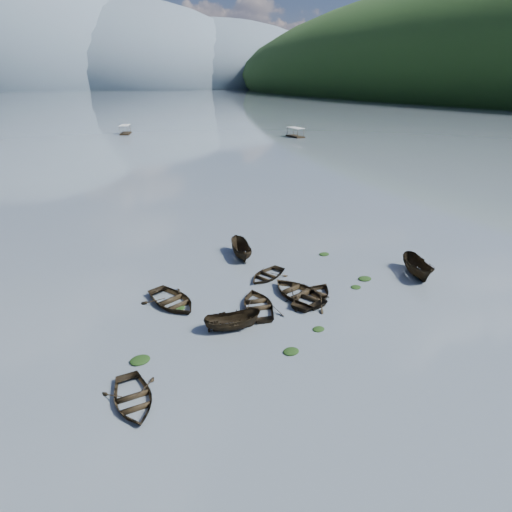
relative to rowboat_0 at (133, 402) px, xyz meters
name	(u,v)px	position (x,y,z in m)	size (l,w,h in m)	color
ground_plane	(340,357)	(12.15, -1.62, 0.00)	(2400.00, 2400.00, 0.00)	#4F5963
haze_mtn_b	(22,89)	(-47.85, 898.38, 0.00)	(520.00, 520.00, 340.00)	#475666
haze_mtn_c	(132,88)	(152.15, 898.38, 0.00)	(520.00, 520.00, 260.00)	#475666
haze_mtn_d	(215,87)	(332.15, 898.38, 0.00)	(520.00, 520.00, 220.00)	#475666
rowboat_0	(133,402)	(0.00, 0.00, 0.00)	(2.95, 4.13, 0.86)	black
rowboat_1	(259,308)	(10.12, 5.69, 0.00)	(3.23, 4.53, 0.94)	black
rowboat_2	(233,329)	(7.34, 4.01, 0.00)	(1.47, 3.90, 1.51)	black
rowboat_3	(298,296)	(13.73, 6.02, 0.00)	(3.64, 5.10, 1.06)	black
rowboat_4	(313,299)	(14.53, 5.03, 0.00)	(3.28, 4.60, 0.95)	black
rowboat_5	(416,275)	(24.98, 4.72, 0.00)	(1.72, 4.56, 1.76)	black
rowboat_6	(172,304)	(4.45, 9.02, 0.00)	(3.53, 4.95, 1.02)	black
rowboat_7	(267,277)	(12.97, 9.94, 0.00)	(2.79, 3.90, 0.81)	black
rowboat_8	(241,256)	(12.73, 14.97, 0.00)	(1.64, 4.37, 1.69)	black
weed_clump_0	(140,361)	(0.97, 3.26, 0.00)	(1.23, 1.00, 0.27)	black
weed_clump_1	(318,330)	(12.61, 1.41, 0.00)	(0.86, 0.69, 0.19)	black
weed_clump_2	(291,352)	(9.68, 0.08, 0.00)	(1.04, 0.83, 0.23)	black
weed_clump_3	(356,288)	(18.74, 5.14, 0.00)	(0.86, 0.73, 0.19)	black
weed_clump_4	(365,279)	(20.37, 6.01, 0.00)	(1.18, 0.93, 0.24)	black
weed_clump_5	(179,309)	(4.75, 8.16, 0.00)	(0.89, 0.72, 0.19)	black
weed_clump_6	(247,321)	(8.61, 4.42, 0.00)	(0.97, 0.81, 0.20)	black
weed_clump_7	(324,255)	(20.24, 11.89, 0.00)	(1.03, 0.82, 0.22)	black
pontoon_centre	(126,134)	(17.83, 117.33, 0.00)	(2.78, 6.66, 2.55)	black
pontoon_right	(295,137)	(62.15, 88.22, 0.00)	(2.77, 6.65, 2.55)	black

